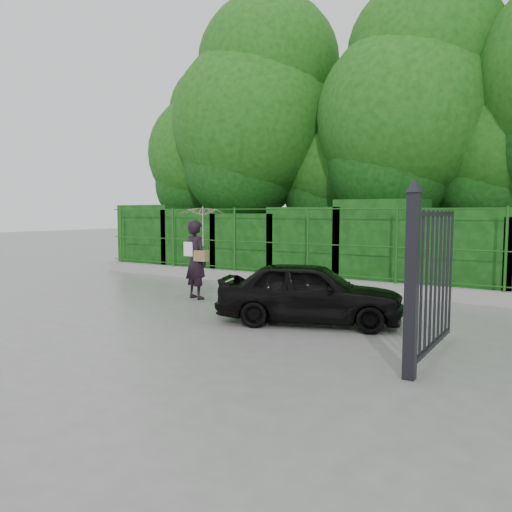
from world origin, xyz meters
The scene contains 8 objects.
ground centered at (0.00, 0.00, 0.00)m, with size 80.00×80.00×0.00m, color gray.
kerb centered at (0.00, 4.50, 0.15)m, with size 14.00×0.25×0.30m, color #9E9E99.
fence centered at (0.22, 4.50, 1.20)m, with size 14.13×0.06×1.80m.
hedge centered at (-0.09, 5.50, 1.04)m, with size 14.20×1.20×2.29m.
trees centered at (1.14, 7.74, 4.62)m, with size 17.10×6.15×8.08m.
gate centered at (4.60, -0.72, 1.19)m, with size 0.22×2.33×2.36m.
woman centered at (-0.93, 1.74, 1.39)m, with size 1.02×1.02×2.12m.
car centered at (2.27, 0.85, 0.56)m, with size 1.31×3.26×1.11m, color black.
Camera 1 is at (6.16, -7.04, 1.98)m, focal length 35.00 mm.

